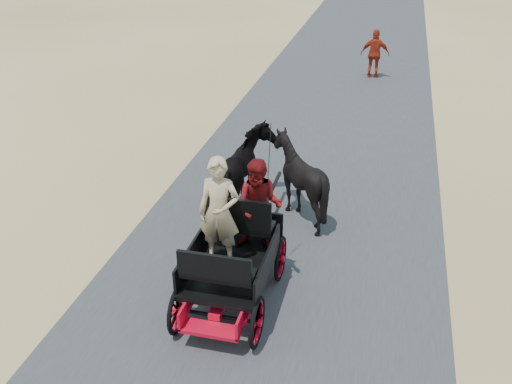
% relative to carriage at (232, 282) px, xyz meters
% --- Properties ---
extents(ground, '(140.00, 140.00, 0.00)m').
position_rel_carriage_xyz_m(ground, '(0.47, -1.04, -0.36)').
color(ground, tan).
extents(road, '(6.00, 140.00, 0.01)m').
position_rel_carriage_xyz_m(road, '(0.47, -1.04, -0.35)').
color(road, '#38383A').
rests_on(road, ground).
extents(carriage, '(1.30, 2.40, 0.72)m').
position_rel_carriage_xyz_m(carriage, '(0.00, 0.00, 0.00)').
color(carriage, black).
rests_on(carriage, ground).
extents(horse_left, '(0.91, 2.01, 1.70)m').
position_rel_carriage_xyz_m(horse_left, '(-0.55, 3.00, 0.49)').
color(horse_left, black).
rests_on(horse_left, ground).
extents(horse_right, '(1.37, 1.54, 1.70)m').
position_rel_carriage_xyz_m(horse_right, '(0.55, 3.00, 0.49)').
color(horse_right, black).
rests_on(horse_right, ground).
extents(driver_man, '(0.66, 0.43, 1.80)m').
position_rel_carriage_xyz_m(driver_man, '(-0.20, 0.05, 1.26)').
color(driver_man, tan).
rests_on(driver_man, carriage).
extents(passenger_woman, '(0.77, 0.60, 1.58)m').
position_rel_carriage_xyz_m(passenger_woman, '(0.30, 0.60, 1.15)').
color(passenger_woman, '#660C0F').
rests_on(passenger_woman, carriage).
extents(pedestrian, '(1.01, 0.43, 1.73)m').
position_rel_carriage_xyz_m(pedestrian, '(1.44, 13.48, 0.50)').
color(pedestrian, maroon).
rests_on(pedestrian, ground).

